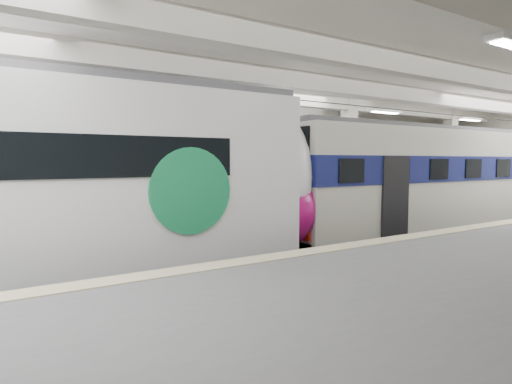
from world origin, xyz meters
TOP-DOWN VIEW (x-y plane):
  - station_hall at (0.00, -1.74)m, footprint 36.00×24.00m
  - modern_emu at (-6.54, -0.00)m, footprint 14.77×3.05m
  - older_rer at (5.64, 0.00)m, footprint 12.50×2.76m
  - far_train at (-4.58, 5.50)m, footprint 15.14×3.26m

SIDE VIEW (x-z plane):
  - older_rer at x=5.64m, z-range 0.10..4.27m
  - modern_emu at x=-6.54m, z-range -0.04..4.68m
  - far_train at x=-4.58m, z-range 0.08..4.85m
  - station_hall at x=0.00m, z-range 0.37..6.12m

